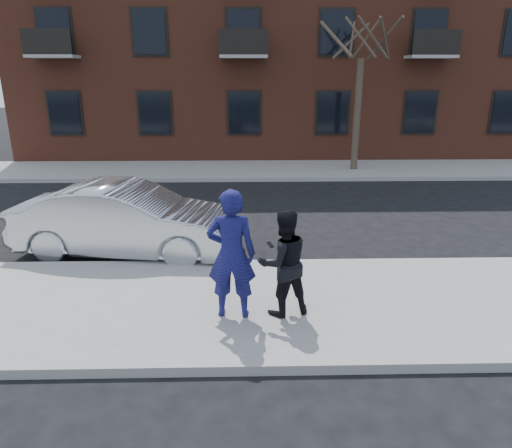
{
  "coord_description": "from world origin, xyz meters",
  "views": [
    {
      "loc": [
        0.13,
        -7.05,
        3.76
      ],
      "look_at": [
        0.31,
        0.4,
        1.32
      ],
      "focal_mm": 32.0,
      "sensor_mm": 36.0,
      "label": 1
    }
  ],
  "objects_px": {
    "street_tree": "(363,24)",
    "silver_sedan": "(127,220)",
    "man_peacoat": "(283,263)",
    "man_hoodie": "(231,254)"
  },
  "relations": [
    {
      "from": "street_tree",
      "to": "silver_sedan",
      "type": "relative_size",
      "value": 1.43
    },
    {
      "from": "silver_sedan",
      "to": "man_peacoat",
      "type": "relative_size",
      "value": 2.78
    },
    {
      "from": "street_tree",
      "to": "man_peacoat",
      "type": "relative_size",
      "value": 3.98
    },
    {
      "from": "street_tree",
      "to": "man_hoodie",
      "type": "xyz_separation_m",
      "value": [
        -4.59,
        -11.63,
        -4.35
      ]
    },
    {
      "from": "silver_sedan",
      "to": "man_hoodie",
      "type": "xyz_separation_m",
      "value": [
        2.33,
        -2.99,
        0.39
      ]
    },
    {
      "from": "silver_sedan",
      "to": "man_hoodie",
      "type": "relative_size",
      "value": 2.32
    },
    {
      "from": "street_tree",
      "to": "man_hoodie",
      "type": "relative_size",
      "value": 3.32
    },
    {
      "from": "street_tree",
      "to": "man_peacoat",
      "type": "bearing_deg",
      "value": -108.14
    },
    {
      "from": "silver_sedan",
      "to": "man_peacoat",
      "type": "xyz_separation_m",
      "value": [
        3.12,
        -2.95,
        0.22
      ]
    },
    {
      "from": "street_tree",
      "to": "man_peacoat",
      "type": "height_order",
      "value": "street_tree"
    }
  ]
}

